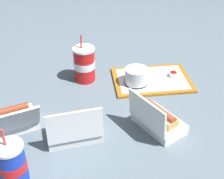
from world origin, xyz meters
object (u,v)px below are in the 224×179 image
(food_tray, at_px, (152,80))
(cake_container, at_px, (136,77))
(ketchup_cup, at_px, (173,74))
(clamshell_sandwich_front, at_px, (74,129))
(plastic_fork, at_px, (158,83))
(clamshell_hotdog_center, at_px, (13,119))
(soda_cup_front, at_px, (84,64))
(soda_cup_center, at_px, (12,163))
(clamshell_hotdog_back, at_px, (158,120))

(food_tray, relative_size, cake_container, 3.68)
(cake_container, distance_m, ketchup_cup, 0.20)
(clamshell_sandwich_front, bearing_deg, plastic_fork, -152.38)
(clamshell_hotdog_center, height_order, soda_cup_front, soda_cup_front)
(cake_container, xyz_separation_m, ketchup_cup, (-0.20, -0.00, -0.02))
(soda_cup_center, bearing_deg, cake_container, -144.30)
(food_tray, relative_size, soda_cup_front, 1.76)
(cake_container, relative_size, ketchup_cup, 2.78)
(soda_cup_front, bearing_deg, soda_cup_center, 56.49)
(soda_cup_front, bearing_deg, clamshell_hotdog_back, 114.01)
(clamshell_hotdog_back, bearing_deg, food_tray, -109.50)
(clamshell_hotdog_back, bearing_deg, clamshell_hotdog_center, -17.06)
(cake_container, bearing_deg, clamshell_sandwich_front, 37.58)
(plastic_fork, bearing_deg, clamshell_hotdog_center, 46.16)
(plastic_fork, bearing_deg, clamshell_sandwich_front, 64.44)
(clamshell_hotdog_center, distance_m, soda_cup_center, 0.27)
(cake_container, relative_size, soda_cup_center, 0.52)
(soda_cup_center, bearing_deg, ketchup_cup, -151.65)
(clamshell_hotdog_back, height_order, soda_cup_center, soda_cup_center)
(plastic_fork, bearing_deg, ketchup_cup, -122.00)
(ketchup_cup, xyz_separation_m, clamshell_hotdog_back, (0.22, 0.31, 0.01))
(ketchup_cup, height_order, plastic_fork, ketchup_cup)
(food_tray, height_order, cake_container, cake_container)
(ketchup_cup, distance_m, soda_cup_center, 0.88)
(clamshell_hotdog_center, relative_size, soda_cup_center, 1.04)
(clamshell_hotdog_center, relative_size, clamshell_sandwich_front, 1.07)
(food_tray, bearing_deg, clamshell_sandwich_front, 32.98)
(clamshell_sandwich_front, height_order, clamshell_hotdog_back, clamshell_hotdog_back)
(food_tray, relative_size, clamshell_hotdog_center, 1.85)
(food_tray, height_order, soda_cup_center, soda_cup_center)
(clamshell_hotdog_back, bearing_deg, soda_cup_center, 10.67)
(soda_cup_center, bearing_deg, clamshell_hotdog_back, -169.33)
(plastic_fork, distance_m, clamshell_sandwich_front, 0.51)
(cake_container, bearing_deg, soda_cup_front, -29.24)
(ketchup_cup, height_order, clamshell_sandwich_front, clamshell_sandwich_front)
(clamshell_sandwich_front, bearing_deg, ketchup_cup, -153.45)
(soda_cup_center, bearing_deg, soda_cup_front, -123.51)
(clamshell_hotdog_back, bearing_deg, cake_container, -94.97)
(cake_container, height_order, ketchup_cup, cake_container)
(food_tray, distance_m, ketchup_cup, 0.11)
(plastic_fork, relative_size, soda_cup_front, 0.47)
(ketchup_cup, bearing_deg, clamshell_hotdog_center, 10.88)
(plastic_fork, bearing_deg, clamshell_hotdog_back, 102.08)
(cake_container, bearing_deg, clamshell_hotdog_center, 14.26)
(cake_container, distance_m, clamshell_hotdog_back, 0.31)
(food_tray, bearing_deg, soda_cup_front, -19.42)
(food_tray, height_order, soda_cup_front, soda_cup_front)
(clamshell_sandwich_front, relative_size, soda_cup_center, 0.97)
(clamshell_hotdog_center, height_order, clamshell_hotdog_back, clamshell_hotdog_back)
(food_tray, xyz_separation_m, cake_container, (0.09, 0.01, 0.04))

